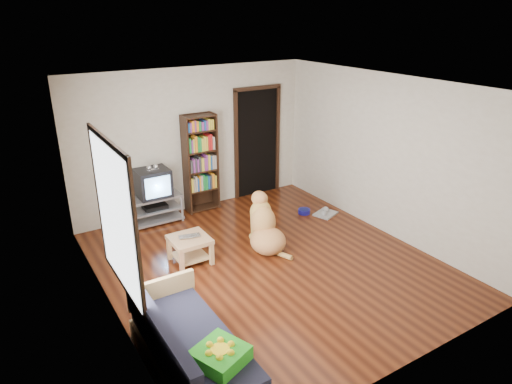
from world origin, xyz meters
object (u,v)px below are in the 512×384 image
dog (265,228)px  dog_bowl (304,211)px  coffee_table (190,245)px  laptop (190,238)px  green_cushion (220,355)px  sofa (189,351)px  grey_rag (325,214)px  bookshelf (200,158)px  crt_tv (152,182)px  tv_stand (155,208)px

dog → dog_bowl: bearing=27.2°
coffee_table → laptop: bearing=-90.0°
dog_bowl → coffee_table: bearing=-168.8°
laptop → dog: size_ratio=0.29×
green_cushion → laptop: (0.80, 2.47, -0.08)m
green_cushion → sofa: 0.53m
dog_bowl → sofa: sofa is taller
sofa → dog: dog is taller
grey_rag → sofa: bearing=-148.4°
bookshelf → sofa: bearing=-117.3°
crt_tv → bookshelf: size_ratio=0.32×
dog_bowl → crt_tv: crt_tv is taller
dog_bowl → coffee_table: (-2.50, -0.50, 0.24)m
bookshelf → dog: bearing=-84.0°
grey_rag → crt_tv: size_ratio=0.69×
tv_stand → grey_rag: bearing=-26.0°
sofa → green_cushion: bearing=-74.8°
tv_stand → bookshelf: 1.20m
green_cushion → sofa: bearing=83.6°
grey_rag → crt_tv: bearing=153.6°
coffee_table → dog: 1.21m
coffee_table → dog: dog is taller
sofa → tv_stand: bearing=75.0°
bookshelf → sofa: (-1.92, -3.72, -0.74)m
green_cushion → tv_stand: 4.18m
tv_stand → crt_tv: (0.00, 0.02, 0.47)m
crt_tv → coffee_table: crt_tv is taller
laptop → crt_tv: size_ratio=0.54×
dog → grey_rag: bearing=14.7°
crt_tv → coffee_table: 1.67m
grey_rag → dog: size_ratio=0.37×
green_cushion → grey_rag: bearing=15.8°
sofa → dog: (2.12, 1.87, 0.06)m
sofa → grey_rag: bearing=31.6°
coffee_table → dog_bowl: bearing=11.2°
grey_rag → sofa: size_ratio=0.22×
green_cushion → bookshelf: (1.80, 4.18, 0.51)m
laptop → dog: bearing=5.3°
coffee_table → dog: size_ratio=0.51×
green_cushion → tv_stand: (0.85, 4.09, -0.22)m
laptop → grey_rag: size_ratio=0.79×
sofa → crt_tv: bearing=75.1°
bookshelf → dog: (0.20, -1.86, -0.68)m
laptop → dog: 1.21m
grey_rag → coffee_table: 2.82m
green_cushion → dog_bowl: 4.48m
green_cushion → sofa: sofa is taller
grey_rag → laptop: bearing=-174.4°
crt_tv → green_cushion: bearing=-101.7°
dog_bowl → coffee_table: size_ratio=0.40×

